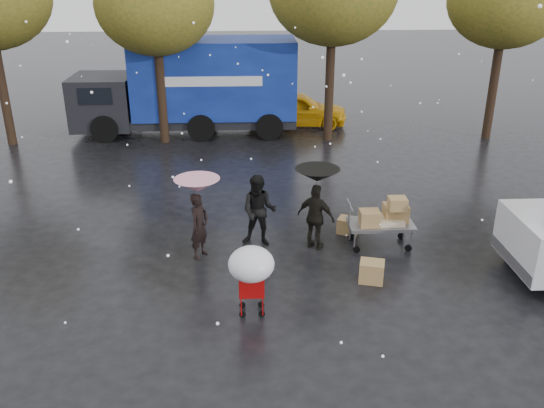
{
  "coord_description": "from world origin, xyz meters",
  "views": [
    {
      "loc": [
        -0.56,
        -10.5,
        6.22
      ],
      "look_at": [
        -0.0,
        1.0,
        1.29
      ],
      "focal_mm": 38.0,
      "sensor_mm": 36.0,
      "label": 1
    }
  ],
  "objects_px": {
    "vendor_cart": "(385,217)",
    "blue_truck": "(193,87)",
    "person_pink": "(199,226)",
    "yellow_taxi": "(297,109)",
    "person_black": "(316,217)",
    "shopping_cart": "(251,267)"
  },
  "relations": [
    {
      "from": "shopping_cart",
      "to": "yellow_taxi",
      "type": "xyz_separation_m",
      "value": [
        2.02,
        13.4,
        -0.39
      ]
    },
    {
      "from": "blue_truck",
      "to": "yellow_taxi",
      "type": "xyz_separation_m",
      "value": [
        4.02,
        0.79,
        -1.08
      ]
    },
    {
      "from": "vendor_cart",
      "to": "blue_truck",
      "type": "relative_size",
      "value": 0.18
    },
    {
      "from": "person_black",
      "to": "vendor_cart",
      "type": "relative_size",
      "value": 1.03
    },
    {
      "from": "person_black",
      "to": "shopping_cart",
      "type": "height_order",
      "value": "person_black"
    },
    {
      "from": "yellow_taxi",
      "to": "shopping_cart",
      "type": "bearing_deg",
      "value": 177.02
    },
    {
      "from": "vendor_cart",
      "to": "person_black",
      "type": "bearing_deg",
      "value": -179.14
    },
    {
      "from": "shopping_cart",
      "to": "yellow_taxi",
      "type": "relative_size",
      "value": 0.37
    },
    {
      "from": "person_black",
      "to": "yellow_taxi",
      "type": "bearing_deg",
      "value": -60.85
    },
    {
      "from": "person_black",
      "to": "blue_truck",
      "type": "distance_m",
      "value": 10.51
    },
    {
      "from": "person_pink",
      "to": "blue_truck",
      "type": "xyz_separation_m",
      "value": [
        -0.88,
        10.14,
        1.0
      ]
    },
    {
      "from": "vendor_cart",
      "to": "yellow_taxi",
      "type": "distance_m",
      "value": 10.68
    },
    {
      "from": "shopping_cart",
      "to": "blue_truck",
      "type": "height_order",
      "value": "blue_truck"
    },
    {
      "from": "person_pink",
      "to": "vendor_cart",
      "type": "relative_size",
      "value": 1.0
    },
    {
      "from": "person_pink",
      "to": "yellow_taxi",
      "type": "xyz_separation_m",
      "value": [
        3.14,
        10.93,
        -0.08
      ]
    },
    {
      "from": "person_pink",
      "to": "shopping_cart",
      "type": "distance_m",
      "value": 2.72
    },
    {
      "from": "person_pink",
      "to": "shopping_cart",
      "type": "height_order",
      "value": "person_pink"
    },
    {
      "from": "shopping_cart",
      "to": "vendor_cart",
      "type": "bearing_deg",
      "value": 41.68
    },
    {
      "from": "shopping_cart",
      "to": "yellow_taxi",
      "type": "height_order",
      "value": "shopping_cart"
    },
    {
      "from": "person_pink",
      "to": "blue_truck",
      "type": "bearing_deg",
      "value": 33.18
    },
    {
      "from": "person_pink",
      "to": "person_black",
      "type": "xyz_separation_m",
      "value": [
        2.63,
        0.28,
        0.02
      ]
    },
    {
      "from": "person_black",
      "to": "vendor_cart",
      "type": "xyz_separation_m",
      "value": [
        1.6,
        0.02,
        -0.06
      ]
    }
  ]
}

